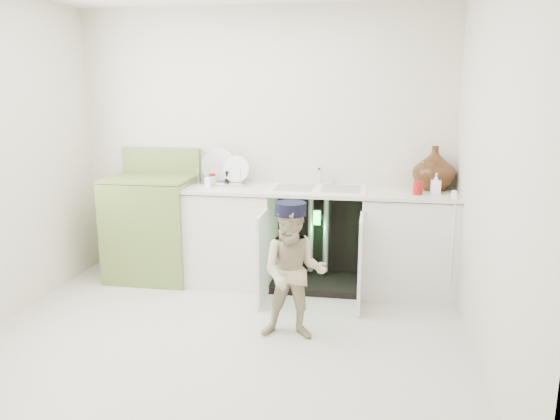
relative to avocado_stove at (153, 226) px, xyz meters
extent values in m
plane|color=#BAB5A3|center=(1.00, -1.18, -0.50)|extent=(3.50, 3.50, 0.00)
cube|color=beige|center=(1.00, 0.32, 0.75)|extent=(3.50, 2.50, 0.02)
cube|color=beige|center=(1.00, -2.68, 0.75)|extent=(3.50, 2.50, 0.02)
cube|color=beige|center=(2.75, -1.18, 0.75)|extent=(2.50, 3.00, 0.02)
cube|color=silver|center=(0.75, 0.02, -0.07)|extent=(0.80, 0.60, 0.86)
cube|color=silver|center=(2.35, 0.02, -0.07)|extent=(0.80, 0.60, 0.86)
cube|color=black|center=(1.55, 0.29, -0.07)|extent=(0.80, 0.06, 0.86)
cube|color=black|center=(1.55, 0.02, -0.47)|extent=(0.80, 0.60, 0.06)
cylinder|color=gray|center=(1.48, 0.12, -0.05)|extent=(0.05, 0.05, 0.70)
cylinder|color=gray|center=(1.62, 0.12, -0.05)|extent=(0.05, 0.05, 0.70)
cylinder|color=gray|center=(1.55, 0.07, 0.12)|extent=(0.07, 0.18, 0.07)
cube|color=silver|center=(1.15, -0.48, -0.10)|extent=(0.03, 0.40, 0.76)
cube|color=silver|center=(1.95, -0.48, -0.10)|extent=(0.02, 0.40, 0.76)
cube|color=beige|center=(1.55, 0.02, 0.39)|extent=(2.44, 0.64, 0.03)
cube|color=beige|center=(1.55, 0.31, 0.48)|extent=(2.44, 0.02, 0.15)
cube|color=white|center=(1.55, 0.02, 0.40)|extent=(0.85, 0.55, 0.02)
cube|color=gray|center=(1.35, 0.02, 0.41)|extent=(0.34, 0.40, 0.01)
cube|color=gray|center=(1.76, 0.02, 0.41)|extent=(0.34, 0.40, 0.01)
cylinder|color=silver|center=(1.55, 0.24, 0.49)|extent=(0.03, 0.03, 0.17)
cylinder|color=silver|center=(1.55, 0.18, 0.57)|extent=(0.02, 0.14, 0.02)
cylinder|color=silver|center=(1.66, 0.24, 0.44)|extent=(0.04, 0.04, 0.06)
cylinder|color=white|center=(2.68, -0.29, 0.05)|extent=(0.01, 0.01, 0.70)
cube|color=white|center=(2.68, -0.20, 0.43)|extent=(0.04, 0.02, 0.06)
cube|color=silver|center=(0.65, 0.14, 0.41)|extent=(0.50, 0.34, 0.02)
cylinder|color=silver|center=(0.60, 0.16, 0.50)|extent=(0.31, 0.11, 0.30)
cylinder|color=white|center=(0.78, 0.14, 0.49)|extent=(0.25, 0.06, 0.24)
cylinder|color=silver|center=(0.45, 0.04, 0.50)|extent=(0.01, 0.01, 0.15)
cylinder|color=silver|center=(0.55, 0.04, 0.50)|extent=(0.01, 0.01, 0.15)
cylinder|color=silver|center=(0.65, 0.04, 0.50)|extent=(0.01, 0.01, 0.15)
cylinder|color=silver|center=(0.75, 0.04, 0.50)|extent=(0.01, 0.01, 0.15)
cylinder|color=silver|center=(0.85, 0.04, 0.50)|extent=(0.01, 0.01, 0.15)
imported|color=#4B2E15|center=(2.55, 0.16, 0.59)|extent=(0.37, 0.37, 0.38)
imported|color=orange|center=(2.46, 0.12, 0.53)|extent=(0.10, 0.10, 0.25)
imported|color=white|center=(2.55, -0.04, 0.49)|extent=(0.08, 0.08, 0.18)
cylinder|color=#A10D12|center=(2.40, -0.10, 0.46)|extent=(0.08, 0.08, 0.11)
cylinder|color=#A30D20|center=(0.56, 0.10, 0.45)|extent=(0.05, 0.05, 0.10)
cylinder|color=tan|center=(0.60, 0.02, 0.44)|extent=(0.06, 0.06, 0.08)
cylinder|color=black|center=(0.70, 0.14, 0.46)|extent=(0.04, 0.04, 0.12)
cube|color=white|center=(0.58, -0.08, 0.45)|extent=(0.05, 0.05, 0.09)
cube|color=olive|center=(0.00, -0.01, -0.03)|extent=(0.78, 0.65, 0.94)
cube|color=olive|center=(0.00, -0.01, 0.46)|extent=(0.78, 0.65, 0.02)
cube|color=olive|center=(0.00, 0.28, 0.59)|extent=(0.78, 0.06, 0.25)
cylinder|color=black|center=(-0.19, -0.17, 0.45)|extent=(0.17, 0.17, 0.02)
cylinder|color=silver|center=(-0.19, -0.17, 0.46)|extent=(0.20, 0.20, 0.01)
cylinder|color=black|center=(-0.19, 0.15, 0.45)|extent=(0.17, 0.17, 0.02)
cylinder|color=silver|center=(-0.19, 0.15, 0.46)|extent=(0.20, 0.20, 0.01)
cylinder|color=black|center=(0.19, -0.17, 0.45)|extent=(0.17, 0.17, 0.02)
cylinder|color=silver|center=(0.19, -0.17, 0.46)|extent=(0.20, 0.20, 0.01)
cylinder|color=black|center=(0.19, 0.15, 0.45)|extent=(0.17, 0.17, 0.02)
cylinder|color=silver|center=(0.19, 0.15, 0.46)|extent=(0.20, 0.20, 0.01)
imported|color=tan|center=(1.50, -1.07, -0.01)|extent=(0.49, 0.39, 0.98)
cylinder|color=black|center=(1.50, -1.07, 0.46)|extent=(0.23, 0.23, 0.09)
cube|color=black|center=(1.49, -0.97, 0.42)|extent=(0.17, 0.10, 0.01)
cube|color=black|center=(1.58, -0.32, 0.22)|extent=(0.07, 0.01, 0.14)
cube|color=#26F23F|center=(1.58, -0.33, 0.22)|extent=(0.06, 0.00, 0.12)
camera|label=1|loc=(2.02, -4.71, 1.28)|focal=35.00mm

